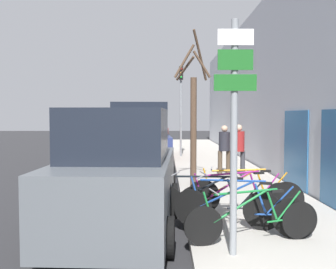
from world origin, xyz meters
The scene contains 16 objects.
ground_plane centered at (0.00, 11.20, 0.00)m, with size 80.00×80.00×0.00m, color #28282B.
sidewalk_curb centered at (2.60, 14.00, 0.07)m, with size 3.20×32.00×0.15m.
building_facade centered at (4.35, 13.94, 3.23)m, with size 0.23×32.00×6.50m.
signpost centered at (1.59, 4.21, 2.02)m, with size 0.60×0.12×3.35m.
bicycle_0 centered at (1.99, 4.73, 0.52)m, with size 2.20×0.56×0.85m.
bicycle_1 centered at (1.88, 5.26, 0.55)m, with size 2.24×0.99×0.92m.
bicycle_2 centered at (1.47, 5.63, 0.55)m, with size 2.32×0.84×0.94m.
bicycle_3 centered at (2.00, 6.05, 0.55)m, with size 2.36×0.61×0.94m.
bicycle_4 centered at (2.21, 6.41, 0.55)m, with size 2.32×0.49×0.94m.
parked_car_0 centered at (-0.24, 5.86, 1.03)m, with size 2.26×4.54×2.27m.
parked_car_1 centered at (-0.23, 11.06, 1.15)m, with size 2.24×4.42×2.55m.
parked_car_2 centered at (-0.19, 17.12, 1.08)m, with size 2.11×4.63×2.41m.
pedestrian_near centered at (3.01, 11.18, 1.13)m, with size 0.44×0.38×1.70m.
pedestrian_far centered at (2.59, 11.50, 1.11)m, with size 0.44×0.37×1.67m.
street_tree centered at (1.40, 9.50, 2.06)m, with size 1.05×0.85×4.42m.
traffic_light centered at (1.35, 17.22, 3.03)m, with size 0.20×0.30×4.50m.
Camera 1 is at (0.62, -1.07, 2.15)m, focal length 40.00 mm.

